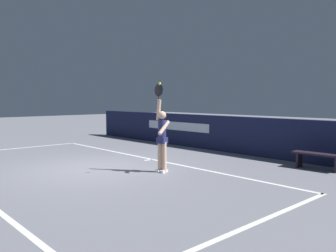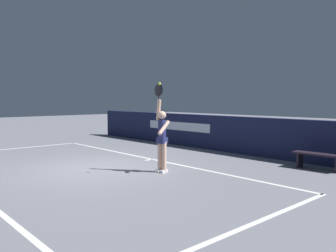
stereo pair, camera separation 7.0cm
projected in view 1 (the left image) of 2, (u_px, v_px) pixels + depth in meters
The scene contains 6 objects.
ground_plane at pixel (94, 168), 9.62m from camera, with size 60.00×60.00×0.00m, color slate.
court_lines at pixel (78, 171), 9.30m from camera, with size 11.08×5.35×0.00m.
back_wall at pixel (214, 133), 13.08m from camera, with size 14.87×0.28×1.32m.
tennis_player at pixel (162, 136), 9.05m from camera, with size 0.48×0.45×2.37m.
tennis_ball at pixel (160, 84), 8.52m from camera, with size 0.07×0.07×0.07m.
courtside_bench_near at pixel (318, 157), 9.43m from camera, with size 1.39×0.44×0.45m.
Camera 1 is at (8.42, -4.85, 1.94)m, focal length 36.69 mm.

